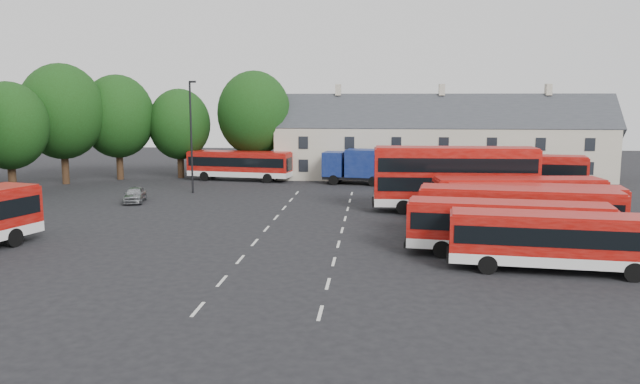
{
  "coord_description": "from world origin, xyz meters",
  "views": [
    {
      "loc": [
        7.13,
        -37.79,
        8.45
      ],
      "look_at": [
        3.37,
        4.02,
        2.2
      ],
      "focal_mm": 35.0,
      "sensor_mm": 36.0,
      "label": 1
    }
  ],
  "objects_px": {
    "silver_car": "(135,195)",
    "lamppost": "(191,134)",
    "box_truck": "(365,165)",
    "bus_row_a": "(557,237)",
    "bus_dd_south": "(454,175)"
  },
  "relations": [
    {
      "from": "bus_dd_south",
      "to": "lamppost",
      "type": "bearing_deg",
      "value": 160.14
    },
    {
      "from": "silver_car",
      "to": "bus_row_a",
      "type": "bearing_deg",
      "value": -45.19
    },
    {
      "from": "silver_car",
      "to": "lamppost",
      "type": "bearing_deg",
      "value": 46.36
    },
    {
      "from": "bus_dd_south",
      "to": "silver_car",
      "type": "height_order",
      "value": "bus_dd_south"
    },
    {
      "from": "silver_car",
      "to": "box_truck",
      "type": "bearing_deg",
      "value": 21.69
    },
    {
      "from": "bus_row_a",
      "to": "bus_dd_south",
      "type": "bearing_deg",
      "value": 106.9
    },
    {
      "from": "bus_row_a",
      "to": "silver_car",
      "type": "relative_size",
      "value": 2.76
    },
    {
      "from": "silver_car",
      "to": "lamppost",
      "type": "relative_size",
      "value": 0.38
    },
    {
      "from": "bus_row_a",
      "to": "silver_car",
      "type": "height_order",
      "value": "bus_row_a"
    },
    {
      "from": "bus_dd_south",
      "to": "box_truck",
      "type": "distance_m",
      "value": 16.45
    },
    {
      "from": "lamppost",
      "to": "box_truck",
      "type": "bearing_deg",
      "value": 25.06
    },
    {
      "from": "bus_row_a",
      "to": "lamppost",
      "type": "xyz_separation_m",
      "value": [
        -25.44,
        24.01,
        3.63
      ]
    },
    {
      "from": "lamppost",
      "to": "bus_dd_south",
      "type": "bearing_deg",
      "value": -18.81
    },
    {
      "from": "bus_row_a",
      "to": "box_truck",
      "type": "relative_size",
      "value": 1.27
    },
    {
      "from": "box_truck",
      "to": "bus_dd_south",
      "type": "bearing_deg",
      "value": -55.82
    }
  ]
}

